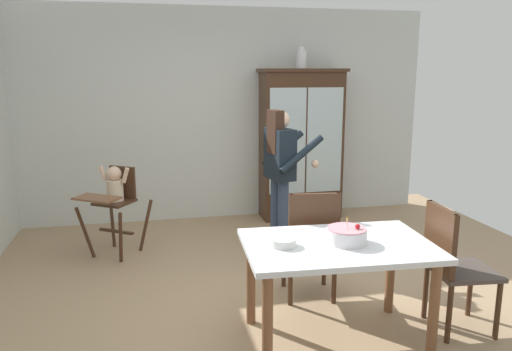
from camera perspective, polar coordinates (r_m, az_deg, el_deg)
The scene contains 11 objects.
ground_plane at distance 4.35m, azimuth 2.68°, elevation -14.25°, with size 6.24×6.24×0.00m, color tan.
wall_back at distance 6.49m, azimuth -3.37°, elevation 6.96°, with size 5.32×0.06×2.70m, color silver.
china_cabinet at distance 6.50m, azimuth 5.19°, elevation 3.61°, with size 1.09×0.48×1.94m.
ceramic_vase at distance 6.43m, azimuth 5.24°, elevation 13.20°, with size 0.13×0.13×0.27m.
high_chair_with_toddler at distance 5.37m, azimuth -15.95°, elevation -2.10°, with size 0.80×0.85×0.95m.
adult_person at distance 5.11m, azimuth 2.83°, elevation 1.26°, with size 0.58×0.57×1.53m.
dining_table at distance 3.58m, azimuth 9.35°, elevation -9.24°, with size 1.36×0.93×0.74m.
birthday_cake at distance 3.54m, azimuth 10.37°, elevation -6.77°, with size 0.28×0.28×0.19m.
serving_bowl at distance 3.43m, azimuth 3.14°, elevation -7.66°, with size 0.18×0.18×0.06m, color silver.
dining_chair_far_side at distance 4.19m, azimuth 6.37°, elevation -7.10°, with size 0.49×0.49×0.96m.
dining_chair_right_end at distance 3.97m, azimuth 21.48°, elevation -9.00°, with size 0.48×0.48×0.96m.
Camera 1 is at (-1.04, -3.75, 1.92)m, focal length 34.83 mm.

